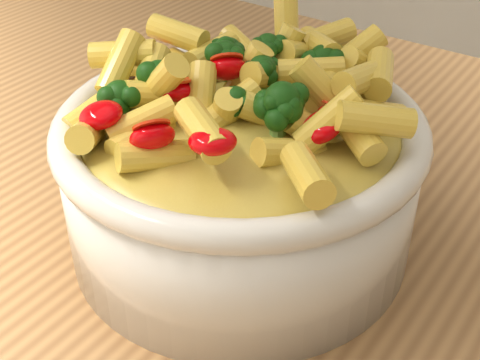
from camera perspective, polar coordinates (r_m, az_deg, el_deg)
The scene contains 3 objects.
table at distance 0.56m, azimuth -0.49°, elevation -12.43°, with size 1.20×0.80×0.90m.
serving_bowl at distance 0.45m, azimuth -0.00°, elevation 0.13°, with size 0.24×0.24×0.10m.
pasta_salad at distance 0.42m, azimuth -0.00°, elevation 7.44°, with size 0.19×0.19×0.04m.
Camera 1 is at (0.22, -0.31, 1.21)m, focal length 50.00 mm.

